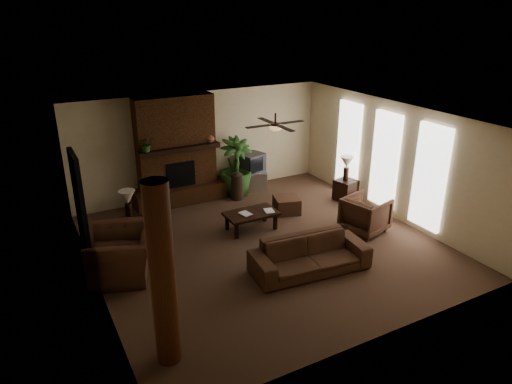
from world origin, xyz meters
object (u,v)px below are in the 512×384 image
side_table_right (346,190)px  side_table_left (133,230)px  floor_vase (237,184)px  lamp_left (127,199)px  coffee_table (251,215)px  tv_stand (252,180)px  log_column (163,276)px  armchair_right (366,213)px  lamp_right (347,164)px  sofa (310,250)px  floor_plant (236,179)px  ottoman (287,205)px  armchair_left (122,246)px

side_table_right → side_table_left: bearing=176.8°
floor_vase → lamp_left: size_ratio=1.18×
coffee_table → tv_stand: bearing=62.1°
log_column → floor_vase: log_column is taller
armchair_right → lamp_right: (0.79, 1.74, 0.55)m
log_column → lamp_right: log_column is taller
sofa → armchair_right: size_ratio=2.53×
sofa → lamp_left: (-2.78, 2.86, 0.55)m
floor_plant → lamp_right: lamp_right is taller
sofa → ottoman: sofa is taller
lamp_left → sofa: bearing=-45.8°
coffee_table → ottoman: size_ratio=2.00×
armchair_left → lamp_right: armchair_left is taller
side_table_left → side_table_right: size_ratio=1.00×
floor_vase → lamp_left: (-3.13, -1.10, 0.57)m
side_table_left → floor_plant: bearing=23.8°
sofa → tv_stand: 4.60m
coffee_table → floor_plant: 2.22m
lamp_left → coffee_table: bearing=-15.6°
side_table_left → lamp_right: lamp_right is taller
armchair_left → tv_stand: size_ratio=1.62×
coffee_table → side_table_left: bearing=164.4°
armchair_left → ottoman: size_ratio=2.30×
armchair_left → side_table_left: (0.51, 1.27, -0.33)m
floor_vase → log_column: bearing=-125.3°
coffee_table → ottoman: (1.24, 0.44, -0.17)m
floor_vase → armchair_left: bearing=-146.4°
log_column → side_table_left: 4.11m
sofa → armchair_right: 2.24m
side_table_left → side_table_right: bearing=-3.2°
lamp_right → side_table_left: bearing=177.2°
sofa → tv_stand: sofa is taller
floor_plant → lamp_right: 3.00m
log_column → floor_plant: bearing=55.3°
floor_plant → ottoman: bearing=-70.6°
tv_stand → lamp_right: (1.82, -1.90, 0.75)m
coffee_table → tv_stand: (1.24, 2.34, -0.12)m
ottoman → lamp_left: 3.93m
armchair_right → floor_plant: 3.79m
floor_vase → side_table_left: floor_vase is taller
log_column → armchair_left: size_ratio=2.03×
side_table_left → tv_stand: bearing=23.2°
tv_stand → lamp_left: (-3.84, -1.61, 0.75)m
tv_stand → lamp_left: 4.23m
lamp_left → lamp_right: bearing=-2.9°
floor_vase → side_table_left: (-3.08, -1.11, -0.16)m
armchair_right → coffee_table: (-2.26, 1.31, -0.08)m
armchair_right → side_table_right: 1.89m
armchair_left → lamp_right: bearing=118.8°
side_table_left → lamp_right: bearing=-2.8°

